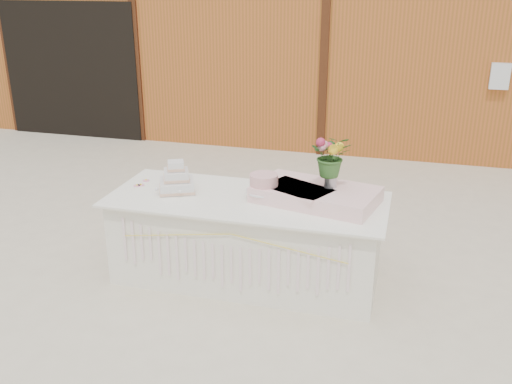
% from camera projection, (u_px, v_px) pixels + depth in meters
% --- Properties ---
extents(ground, '(80.00, 80.00, 0.00)m').
position_uv_depth(ground, '(247.00, 277.00, 5.17)').
color(ground, beige).
rests_on(ground, ground).
extents(barn, '(12.60, 4.60, 3.30)m').
position_uv_depth(barn, '(342.00, 30.00, 9.98)').
color(barn, '#AA5323').
rests_on(barn, ground).
extents(cake_table, '(2.40, 1.00, 0.77)m').
position_uv_depth(cake_table, '(247.00, 239.00, 5.03)').
color(cake_table, white).
rests_on(cake_table, ground).
extents(wedding_cake, '(0.41, 0.41, 0.28)m').
position_uv_depth(wedding_cake, '(177.00, 181.00, 5.04)').
color(wedding_cake, silver).
rests_on(wedding_cake, cake_table).
extents(pink_cake_stand, '(0.31, 0.31, 0.22)m').
position_uv_depth(pink_cake_stand, '(264.00, 185.00, 4.85)').
color(pink_cake_stand, silver).
rests_on(pink_cake_stand, cake_table).
extents(satin_runner, '(1.11, 0.79, 0.13)m').
position_uv_depth(satin_runner, '(316.00, 194.00, 4.82)').
color(satin_runner, '#F7CAC7').
rests_on(satin_runner, cake_table).
extents(flower_vase, '(0.11, 0.11, 0.15)m').
position_uv_depth(flower_vase, '(331.00, 179.00, 4.78)').
color(flower_vase, '#A3A4A8').
rests_on(flower_vase, satin_runner).
extents(bouquet, '(0.36, 0.32, 0.36)m').
position_uv_depth(bouquet, '(332.00, 150.00, 4.68)').
color(bouquet, '#305E25').
rests_on(bouquet, flower_vase).
extents(loose_flowers, '(0.18, 0.32, 0.02)m').
position_uv_depth(loose_flowers, '(144.00, 184.00, 5.22)').
color(loose_flowers, pink).
rests_on(loose_flowers, cake_table).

